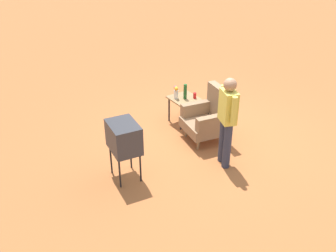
# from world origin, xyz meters

# --- Properties ---
(ground_plane) EXTENTS (60.00, 60.00, 0.00)m
(ground_plane) POSITION_xyz_m (0.00, 0.00, 0.00)
(ground_plane) COLOR #AD6033
(armchair) EXTENTS (0.88, 0.89, 1.06)m
(armchair) POSITION_xyz_m (-0.01, -0.02, 0.50)
(armchair) COLOR #937047
(armchair) RESTS_ON ground
(side_table) EXTENTS (0.56, 0.56, 0.58)m
(side_table) POSITION_xyz_m (-0.84, -0.04, 0.50)
(side_table) COLOR black
(side_table) RESTS_ON ground
(tv_on_stand) EXTENTS (0.65, 0.51, 1.03)m
(tv_on_stand) POSITION_xyz_m (0.23, -1.98, 0.78)
(tv_on_stand) COLOR black
(tv_on_stand) RESTS_ON ground
(person_standing) EXTENTS (0.54, 0.33, 1.64)m
(person_standing) POSITION_xyz_m (0.82, -0.33, 0.94)
(person_standing) COLOR #2D3347
(person_standing) RESTS_ON ground
(bottle_wine_green) EXTENTS (0.07, 0.07, 0.32)m
(bottle_wine_green) POSITION_xyz_m (-0.79, -0.05, 0.74)
(bottle_wine_green) COLOR #1E5623
(bottle_wine_green) RESTS_ON side_table
(soda_can_red) EXTENTS (0.07, 0.07, 0.12)m
(soda_can_red) POSITION_xyz_m (-0.70, 0.13, 0.64)
(soda_can_red) COLOR red
(soda_can_red) RESTS_ON side_table
(flower_vase) EXTENTS (0.15, 0.10, 0.27)m
(flower_vase) POSITION_xyz_m (-0.91, -0.20, 0.73)
(flower_vase) COLOR silver
(flower_vase) RESTS_ON side_table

